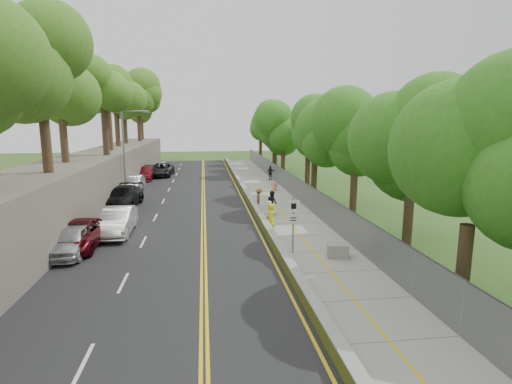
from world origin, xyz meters
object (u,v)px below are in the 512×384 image
Objects in this scene: car_1 at (117,221)px; car_2 at (78,235)px; streetlight at (126,148)px; person_far at (270,173)px; construction_barrel at (274,186)px; car_0 at (72,240)px; painter_0 at (271,215)px; signpost at (293,218)px; concrete_block at (338,250)px.

car_1 is 0.92× the size of car_2.
streetlight reaches higher than person_far.
car_0 is at bearing -128.30° from construction_barrel.
car_0 is 2.76× the size of painter_0.
car_1 is 3.06m from car_2.
car_0 is 1.00m from car_2.
car_2 reaches higher than construction_barrel.
car_1 is at bearing -83.12° from streetlight.
car_2 is (-0.14, -14.72, -3.84)m from streetlight.
streetlight is 17.68m from person_far.
streetlight is 2.58× the size of signpost.
person_far is (14.80, 23.87, 0.12)m from car_2.
painter_0 is (-0.30, 5.24, -1.11)m from signpost.
concrete_block is 0.61× the size of person_far.
car_2 is at bearing 120.19° from painter_0.
car_0 is (-14.00, -17.72, 0.31)m from construction_barrel.
person_far is (14.80, 24.87, 0.12)m from car_0.
signpost reaches higher than construction_barrel.
car_0 is (-0.14, -15.72, -3.84)m from streetlight.
construction_barrel is at bearing 53.20° from car_0.
streetlight is 15.21m from car_2.
car_2 is at bearing 41.89° from person_far.
streetlight is 20.72m from signpost.
streetlight is 1.47× the size of car_2.
car_0 is at bearing 42.93° from person_far.
car_1 reaches higher than concrete_block.
construction_barrel is at bearing 82.97° from signpost.
painter_0 is (11.21, -11.78, -3.78)m from streetlight.
painter_0 is at bearing -100.87° from construction_barrel.
construction_barrel is 7.21m from person_far.
signpost is 0.70× the size of car_0.
signpost is at bearing -4.85° from car_0.
signpost is 2.83m from concrete_block.
signpost reaches higher than car_2.
construction_barrel is (2.35, 19.02, -1.48)m from signpost.
streetlight reaches higher than signpost.
car_0 is at bearing -90.50° from streetlight.
car_2 is (-1.60, -2.61, -0.07)m from car_1.
signpost reaches higher than car_1.
streetlight is at bearing 96.69° from car_1.
concrete_block is 13.55m from car_1.
streetlight reaches higher than car_0.
streetlight reaches higher than construction_barrel.
person_far is (0.80, 7.15, 0.43)m from construction_barrel.
person_far reaches higher than car_2.
car_1 is (-12.20, 5.89, 0.46)m from concrete_block.
signpost is 11.78m from car_0.
car_2 is (0.00, 1.00, 0.00)m from car_0.
concrete_block is at bearing -142.87° from painter_0.
signpost is at bearing 155.39° from concrete_block.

